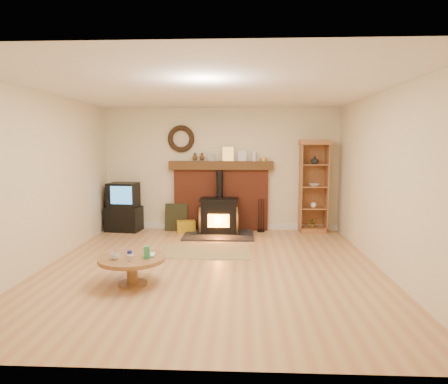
{
  "coord_description": "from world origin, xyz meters",
  "views": [
    {
      "loc": [
        0.46,
        -5.79,
        1.83
      ],
      "look_at": [
        0.14,
        1.0,
        1.02
      ],
      "focal_mm": 32.0,
      "sensor_mm": 36.0,
      "label": 1
    }
  ],
  "objects_px": {
    "tv_unit": "(124,208)",
    "coffee_table": "(132,262)",
    "curio_cabinet": "(313,186)",
    "wood_stove": "(219,217)"
  },
  "relations": [
    {
      "from": "curio_cabinet",
      "to": "coffee_table",
      "type": "relative_size",
      "value": 2.2
    },
    {
      "from": "curio_cabinet",
      "to": "coffee_table",
      "type": "height_order",
      "value": "curio_cabinet"
    },
    {
      "from": "coffee_table",
      "to": "wood_stove",
      "type": "bearing_deg",
      "value": 72.7
    },
    {
      "from": "wood_stove",
      "to": "curio_cabinet",
      "type": "xyz_separation_m",
      "value": [
        1.95,
        0.28,
        0.61
      ]
    },
    {
      "from": "wood_stove",
      "to": "tv_unit",
      "type": "relative_size",
      "value": 1.36
    },
    {
      "from": "wood_stove",
      "to": "curio_cabinet",
      "type": "height_order",
      "value": "curio_cabinet"
    },
    {
      "from": "wood_stove",
      "to": "coffee_table",
      "type": "relative_size",
      "value": 1.6
    },
    {
      "from": "tv_unit",
      "to": "coffee_table",
      "type": "height_order",
      "value": "tv_unit"
    },
    {
      "from": "wood_stove",
      "to": "tv_unit",
      "type": "xyz_separation_m",
      "value": [
        -2.05,
        0.19,
        0.14
      ]
    },
    {
      "from": "wood_stove",
      "to": "tv_unit",
      "type": "height_order",
      "value": "wood_stove"
    }
  ]
}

